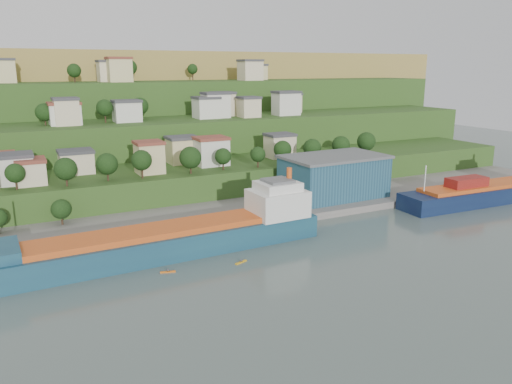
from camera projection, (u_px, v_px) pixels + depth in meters
ground at (248, 256)px, 111.20m from camera, size 500.00×500.00×0.00m
quay at (268, 212)px, 144.19m from camera, size 220.00×26.00×4.00m
hillside at (105, 148)px, 257.18m from camera, size 360.00×211.16×96.00m
cargo_ship_near at (175, 241)px, 111.74m from camera, size 75.07×14.26×19.21m
cargo_ship_far at (495, 192)px, 156.41m from camera, size 64.49×13.31×17.42m
warehouse at (334, 176)px, 152.82m from camera, size 31.56×19.93×12.80m
dinghy at (27, 252)px, 108.98m from camera, size 4.09×2.16×0.78m
kayak_orange at (168, 271)px, 102.05m from camera, size 3.19×1.37×0.79m
kayak_yellow at (241, 262)px, 107.09m from camera, size 3.16×1.63×0.79m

